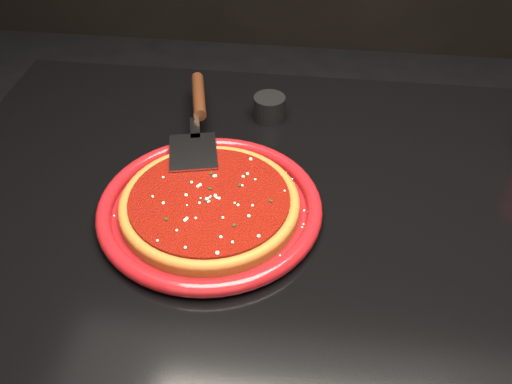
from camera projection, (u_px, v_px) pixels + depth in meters
table at (321, 378)px, 1.01m from camera, size 1.20×0.80×0.75m
plate at (210, 208)px, 0.78m from camera, size 0.40×0.40×0.02m
pizza_crust at (210, 206)px, 0.78m from camera, size 0.32×0.32×0.01m
pizza_crust_rim at (210, 202)px, 0.77m from camera, size 0.32×0.32×0.02m
pizza_sauce at (209, 200)px, 0.77m from camera, size 0.29×0.29×0.01m
parmesan_dusting at (209, 196)px, 0.77m from camera, size 0.21×0.21×0.01m
basil_flecks at (209, 197)px, 0.77m from camera, size 0.19×0.19×0.00m
pizza_server at (197, 119)px, 0.89m from camera, size 0.15×0.31×0.02m
ramekin at (269, 108)px, 0.95m from camera, size 0.05×0.05×0.04m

